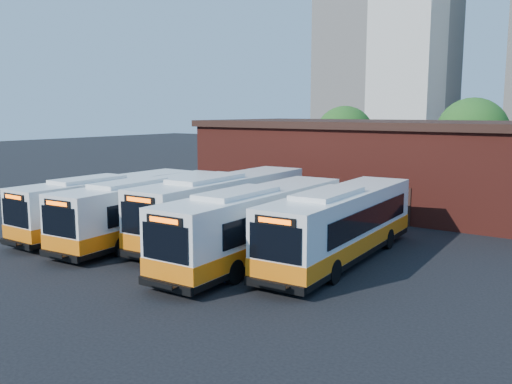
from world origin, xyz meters
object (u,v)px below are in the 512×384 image
Objects in this scene: bus_farwest at (110,206)px; bus_mideast at (256,227)px; transit_worker at (229,260)px; bus_midwest at (224,209)px; bus_west at (149,212)px; bus_east at (341,227)px.

bus_mideast is (10.71, -0.01, 0.09)m from bus_farwest.
bus_farwest is 6.66× the size of transit_worker.
bus_mideast reaches higher than transit_worker.
bus_farwest is at bearing -162.31° from bus_midwest.
bus_west is 10.91m from bus_east.
bus_east reaches higher than transit_worker.
bus_west is at bearing -170.91° from bus_east.
bus_midwest is 7.28m from bus_east.
bus_west is 0.97× the size of bus_mideast.
bus_west is 0.94× the size of bus_midwest.
bus_midwest is at bearing 175.39° from bus_east.
bus_west is 9.07m from transit_worker.
bus_midwest is at bearing 145.51° from bus_mideast.
bus_west reaches higher than bus_farwest.
bus_mideast is at bearing -4.84° from bus_west.
bus_midwest reaches higher than bus_east.
transit_worker is (1.00, -3.39, -0.69)m from bus_mideast.
bus_midwest is at bearing 19.96° from bus_farwest.
bus_east reaches higher than bus_west.
bus_farwest is 0.94× the size of bus_mideast.
transit_worker is at bearing -26.81° from bus_west.
bus_farwest is at bearing 175.19° from bus_west.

